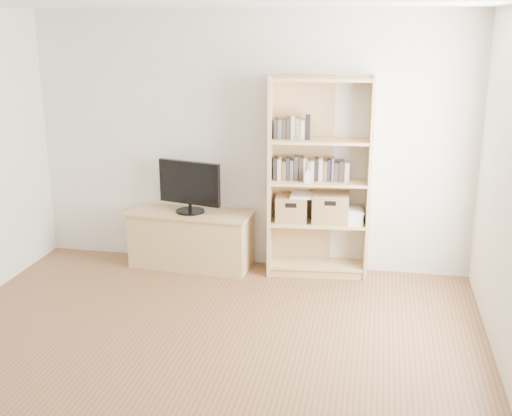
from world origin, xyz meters
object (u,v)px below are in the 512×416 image
(tv_stand, at_px, (191,240))
(television, at_px, (190,187))
(basket_left, at_px, (291,208))
(baby_monitor, at_px, (307,178))
(basket_right, at_px, (330,208))
(laptop, at_px, (308,195))
(bookshelf, at_px, (319,178))

(tv_stand, distance_m, television, 0.58)
(tv_stand, height_order, television, television)
(tv_stand, bearing_deg, basket_left, 5.25)
(baby_monitor, bearing_deg, tv_stand, 173.05)
(baby_monitor, bearing_deg, television, 173.05)
(basket_left, bearing_deg, television, 175.82)
(basket_right, bearing_deg, laptop, -175.83)
(television, relative_size, basket_right, 1.94)
(television, xyz_separation_m, basket_left, (1.05, 0.02, -0.18))
(bookshelf, height_order, basket_right, bookshelf)
(tv_stand, height_order, basket_right, basket_right)
(tv_stand, relative_size, baby_monitor, 11.65)
(bookshelf, height_order, baby_monitor, bookshelf)
(bookshelf, relative_size, basket_right, 5.62)
(tv_stand, bearing_deg, laptop, 5.37)
(baby_monitor, xyz_separation_m, basket_left, (-0.16, 0.09, -0.35))
(basket_left, distance_m, basket_right, 0.39)
(television, distance_m, baby_monitor, 1.22)
(basket_left, bearing_deg, laptop, -3.27)
(tv_stand, bearing_deg, television, 0.00)
(basket_right, distance_m, laptop, 0.26)
(basket_left, relative_size, laptop, 0.94)
(bookshelf, xyz_separation_m, baby_monitor, (-0.10, -0.12, 0.03))
(tv_stand, bearing_deg, bookshelf, 6.31)
(television, bearing_deg, laptop, 15.67)
(television, height_order, basket_left, television)
(laptop, bearing_deg, tv_stand, 179.28)
(baby_monitor, bearing_deg, basket_right, 25.87)
(bookshelf, relative_size, television, 2.90)
(television, bearing_deg, bookshelf, 16.60)
(baby_monitor, height_order, laptop, baby_monitor)
(basket_left, bearing_deg, bookshelf, 1.05)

